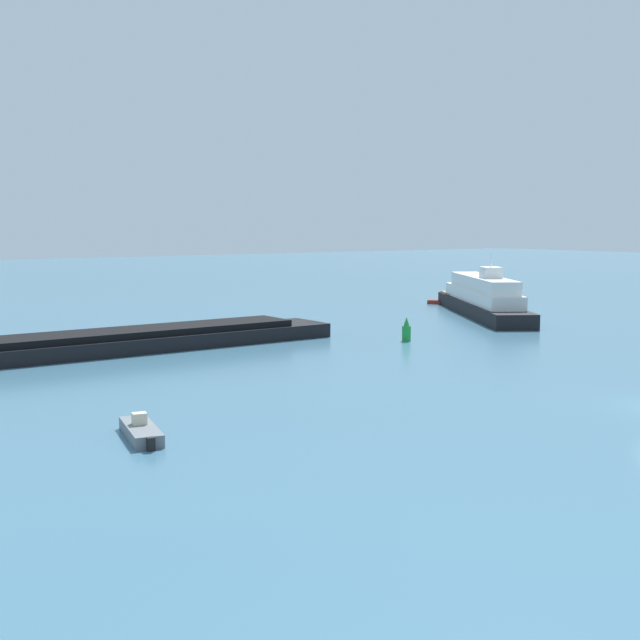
# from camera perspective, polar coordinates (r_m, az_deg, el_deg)

# --- Properties ---
(white_riverboat) EXTENTS (15.97, 23.21, 6.48)m
(white_riverboat) POSITION_cam_1_polar(r_m,az_deg,el_deg) (84.71, 11.23, 1.49)
(white_riverboat) COLOR black
(white_riverboat) RESTS_ON ground
(small_motorboat) EXTENTS (2.02, 4.46, 1.05)m
(small_motorboat) POSITION_cam_1_polar(r_m,az_deg,el_deg) (36.58, -12.37, -7.58)
(small_motorboat) COLOR slate
(small_motorboat) RESTS_ON ground
(fishing_skiff) EXTENTS (3.60, 3.93, 0.94)m
(fishing_skiff) POSITION_cam_1_polar(r_m,az_deg,el_deg) (96.39, 8.65, 1.28)
(fishing_skiff) COLOR maroon
(fishing_skiff) RESTS_ON ground
(cargo_barge) EXTENTS (34.04, 5.88, 5.70)m
(cargo_barge) POSITION_cam_1_polar(r_m,az_deg,el_deg) (60.80, -14.34, -1.40)
(cargo_barge) COLOR black
(cargo_barge) RESTS_ON ground
(channel_buoy_green) EXTENTS (0.70, 0.70, 1.90)m
(channel_buoy_green) POSITION_cam_1_polar(r_m,az_deg,el_deg) (65.25, 6.04, -0.75)
(channel_buoy_green) COLOR green
(channel_buoy_green) RESTS_ON ground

